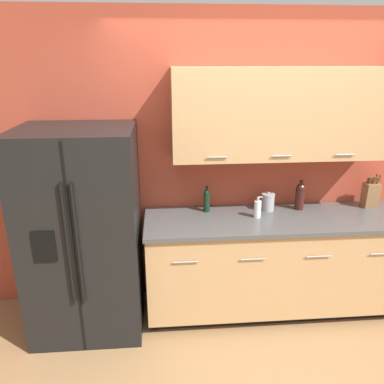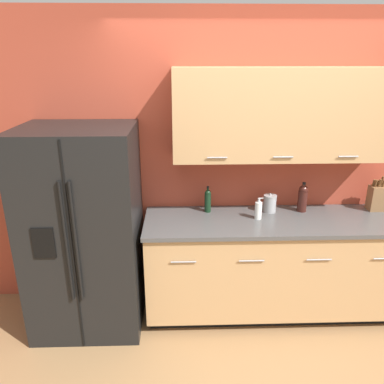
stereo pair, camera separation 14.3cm
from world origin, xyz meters
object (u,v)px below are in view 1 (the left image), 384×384
Objects in this scene: knife_block at (371,194)px; soap_dispenser at (258,209)px; steel_canister at (268,202)px; wine_bottle at (300,196)px; refrigerator at (84,233)px; oil_bottle at (207,200)px.

knife_block is 1.65× the size of soap_dispenser.
soap_dispenser is (-1.08, -0.16, -0.04)m from knife_block.
knife_block reaches higher than steel_canister.
wine_bottle is 0.45m from soap_dispenser.
steel_canister is at bearing 7.98° from refrigerator.
wine_bottle is at bearing 0.39° from steel_canister.
wine_bottle reaches higher than steel_canister.
refrigerator is 7.26× the size of oil_bottle.
soap_dispenser is 1.11× the size of steel_canister.
soap_dispenser is at bearing -21.62° from oil_bottle.
knife_block is at bearing 0.59° from wine_bottle.
oil_bottle is (-0.84, 0.01, -0.02)m from wine_bottle.
wine_bottle is 1.42× the size of soap_dispenser.
knife_block is at bearing -0.23° from oil_bottle.
soap_dispenser is 0.20m from steel_canister.
steel_canister is (-0.29, -0.00, -0.05)m from wine_bottle.
refrigerator is 5.52× the size of knife_block.
oil_bottle is at bearing 12.91° from refrigerator.
soap_dispenser is at bearing -160.09° from wine_bottle.
refrigerator reaches higher than oil_bottle.
oil_bottle is 0.55m from steel_canister.
wine_bottle is at bearing 19.91° from soap_dispenser.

